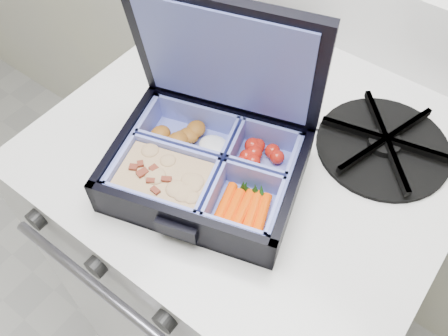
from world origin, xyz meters
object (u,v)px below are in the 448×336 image
Objects in this scene: burner_grate at (385,142)px; stove at (252,260)px; bento_box at (206,169)px; fork at (295,128)px.

stove is at bearing -153.80° from burner_grate.
stove is 0.46m from bento_box.
fork is (0.04, 0.15, -0.02)m from bento_box.
bento_box is (-0.01, -0.12, 0.45)m from stove.
fork is at bearing -159.15° from burner_grate.
stove is 4.57× the size of burner_grate.
bento_box is at bearing -96.25° from stove.
stove is 0.46m from burner_grate.
fork is (0.03, 0.03, 0.42)m from stove.
stove is at bearing -91.30° from fork.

